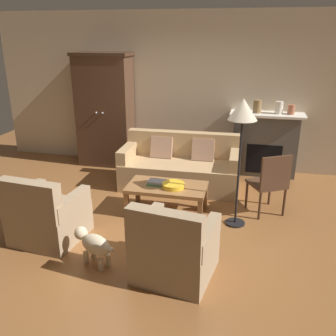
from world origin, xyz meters
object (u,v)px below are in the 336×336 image
Objects in this scene: side_chair_wooden at (270,181)px; dog at (94,244)px; armoire at (105,110)px; book_stack at (156,182)px; mantel_vase_terracotta at (291,110)px; fireplace at (265,144)px; mantel_vase_cream at (279,108)px; armchair_near_left at (47,217)px; coffee_table at (167,189)px; couch at (180,168)px; armchair_near_right at (174,250)px; mantel_vase_bronze at (257,106)px; floor_lamp at (243,117)px; fruit_bowl at (173,185)px.

side_chair_wooden is 2.53m from dog.
book_stack is at bearing -51.03° from armoire.
armoire is 12.94× the size of mantel_vase_terracotta.
mantel_vase_cream is (0.18, -0.02, 0.66)m from fireplace.
armoire is at bearing 96.97° from armchair_near_left.
mantel_vase_terracotta is at bearing 0.00° from mantel_vase_cream.
side_chair_wooden is at bearing 40.87° from dog.
couch is at bearing 90.17° from coffee_table.
fireplace is at bearing 74.01° from armchair_near_right.
coffee_table is at bearing -3.41° from book_stack.
couch is 7.51× the size of book_stack.
armoire is 1.94m from couch.
mantel_vase_bronze is at bearing 180.00° from mantel_vase_terracotta.
couch is at bearing -26.38° from armoire.
armchair_near_right is 0.52× the size of floor_lamp.
book_stack is 2.62m from mantel_vase_cream.
fruit_bowl is at bearing -130.23° from mantel_vase_terracotta.
mantel_vase_terracotta is at bearing 67.98° from armchair_near_right.
dog is at bearing -110.16° from coffee_table.
dog is (-0.90, 0.03, -0.07)m from armchair_near_right.
armoire is 2.78m from mantel_vase_bronze.
mantel_vase_cream is 0.23× the size of side_chair_wooden.
side_chair_wooden is at bearing -27.09° from armoire.
armchair_near_right is at bearing -120.83° from side_chair_wooden.
mantel_vase_terracotta is at bearing 69.18° from floor_lamp.
floor_lamp is 3.15× the size of dog.
side_chair_wooden is at bearing -101.49° from mantel_vase_terracotta.
fireplace is 1.40× the size of side_chair_wooden.
side_chair_wooden reaches higher than book_stack.
armoire is at bearing 153.62° from couch.
dog is (-0.50, -2.38, -0.07)m from couch.
fruit_bowl is 1.33m from floor_lamp.
fruit_bowl is (-1.24, -1.93, -0.12)m from fireplace.
armoire is 1.24× the size of floor_lamp.
fireplace is at bearing 48.26° from armchair_near_left.
coffee_table is at bearing -125.40° from fireplace.
armchair_near_left reaches higher than dog.
armoire is at bearing 152.91° from side_chair_wooden.
book_stack is 1.52m from armchair_near_right.
floor_lamp is at bearing -6.29° from coffee_table.
book_stack is at bearing -135.20° from mantel_vase_terracotta.
armoire is 8.12× the size of book_stack.
armchair_near_right reaches higher than fruit_bowl.
armoire is 10.05× the size of mantel_vase_cream.
book_stack is at bearing -131.97° from mantel_vase_cream.
book_stack is at bearing 43.13° from armchair_near_left.
couch is 1.15× the size of floor_lamp.
armchair_near_right is at bearing -105.99° from fireplace.
book_stack is at bearing 176.59° from coffee_table.
book_stack is 0.15× the size of floor_lamp.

